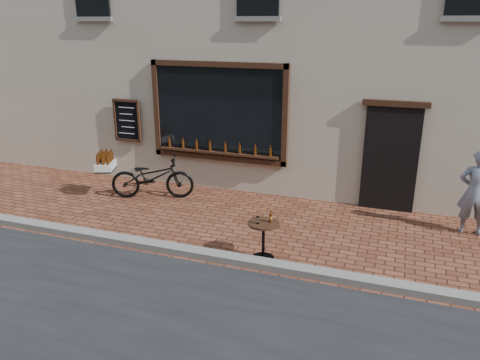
% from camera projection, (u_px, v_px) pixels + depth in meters
% --- Properties ---
extents(ground, '(90.00, 90.00, 0.00)m').
position_uv_depth(ground, '(250.00, 272.00, 7.50)').
color(ground, '#552A1B').
rests_on(ground, ground).
extents(kerb, '(90.00, 0.25, 0.12)m').
position_uv_depth(kerb, '(254.00, 262.00, 7.66)').
color(kerb, slate).
rests_on(kerb, ground).
extents(cargo_bicycle, '(2.21, 1.27, 1.04)m').
position_uv_depth(cargo_bicycle, '(151.00, 177.00, 10.48)').
color(cargo_bicycle, black).
rests_on(cargo_bicycle, ground).
extents(bistro_table, '(0.52, 0.52, 0.89)m').
position_uv_depth(bistro_table, '(264.00, 233.00, 7.75)').
color(bistro_table, black).
rests_on(bistro_table, ground).
extents(pedestrian, '(0.60, 0.39, 1.64)m').
position_uv_depth(pedestrian, '(475.00, 192.00, 8.61)').
color(pedestrian, gray).
rests_on(pedestrian, ground).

